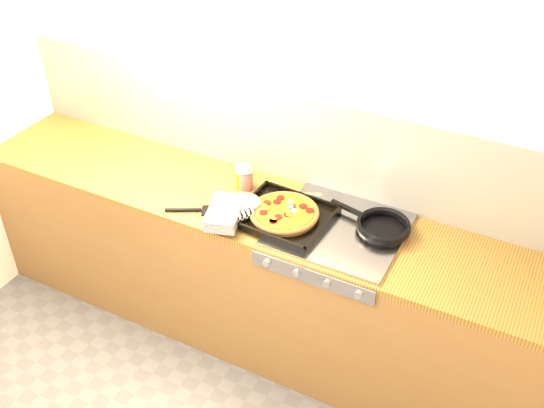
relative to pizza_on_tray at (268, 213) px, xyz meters
The scene contains 9 objects.
room_shell 0.44m from the pizza_on_tray, 107.02° to the left, with size 3.20×3.20×3.20m.
counter_run 0.52m from the pizza_on_tray, 143.30° to the left, with size 3.20×0.62×0.90m.
stovetop 0.35m from the pizza_on_tray, 14.22° to the left, with size 0.60×0.56×0.02m, color #99999E.
pizza_on_tray is the anchor object (origin of this frame).
frying_pan 0.55m from the pizza_on_tray, 17.09° to the left, with size 0.45×0.31×0.04m.
tomato_can 0.30m from the pizza_on_tray, 140.83° to the left, with size 0.09×0.09×0.11m.
juice_glass 0.32m from the pizza_on_tray, 142.44° to the left, with size 0.08×0.08×0.12m.
wooden_spoon 0.27m from the pizza_on_tray, 79.12° to the left, with size 0.29×0.14×0.02m.
black_spatula 0.37m from the pizza_on_tray, 163.61° to the right, with size 0.27×0.18×0.02m.
Camera 1 is at (1.26, -1.15, 2.78)m, focal length 42.00 mm.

